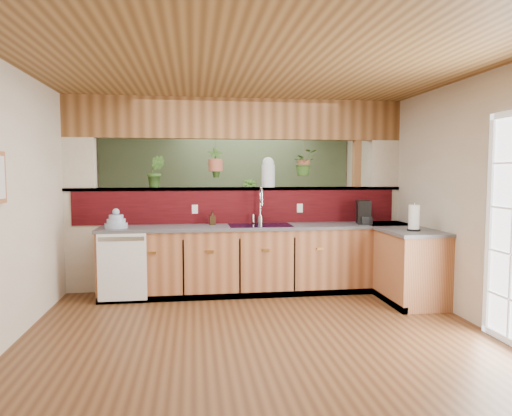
{
  "coord_description": "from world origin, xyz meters",
  "views": [
    {
      "loc": [
        -0.62,
        -4.93,
        1.59
      ],
      "look_at": [
        0.16,
        0.7,
        1.15
      ],
      "focal_mm": 32.0,
      "sensor_mm": 36.0,
      "label": 1
    }
  ],
  "objects": [
    {
      "name": "ground",
      "position": [
        0.0,
        0.0,
        0.0
      ],
      "size": [
        4.6,
        7.0,
        0.01
      ],
      "primitive_type": "cube",
      "color": "#523119",
      "rests_on": "ground"
    },
    {
      "name": "ceiling",
      "position": [
        0.0,
        0.0,
        2.6
      ],
      "size": [
        4.6,
        7.0,
        0.01
      ],
      "primitive_type": "cube",
      "color": "brown",
      "rests_on": "ground"
    },
    {
      "name": "wall_back",
      "position": [
        0.0,
        3.5,
        1.3
      ],
      "size": [
        4.6,
        0.02,
        2.6
      ],
      "primitive_type": "cube",
      "color": "beige",
      "rests_on": "ground"
    },
    {
      "name": "wall_front",
      "position": [
        0.0,
        -3.5,
        1.3
      ],
      "size": [
        4.6,
        0.02,
        2.6
      ],
      "primitive_type": "cube",
      "color": "beige",
      "rests_on": "ground"
    },
    {
      "name": "wall_left",
      "position": [
        -2.3,
        0.0,
        1.3
      ],
      "size": [
        0.02,
        7.0,
        2.6
      ],
      "primitive_type": "cube",
      "color": "beige",
      "rests_on": "ground"
    },
    {
      "name": "wall_right",
      "position": [
        2.3,
        0.0,
        1.3
      ],
      "size": [
        0.02,
        7.0,
        2.6
      ],
      "primitive_type": "cube",
      "color": "beige",
      "rests_on": "ground"
    },
    {
      "name": "pass_through_partition",
      "position": [
        0.03,
        1.35,
        1.19
      ],
      "size": [
        4.6,
        0.21,
        2.6
      ],
      "color": "beige",
      "rests_on": "ground"
    },
    {
      "name": "pass_through_ledge",
      "position": [
        0.0,
        1.35,
        1.37
      ],
      "size": [
        4.6,
        0.21,
        0.04
      ],
      "primitive_type": "cube",
      "color": "brown",
      "rests_on": "ground"
    },
    {
      "name": "header_beam",
      "position": [
        0.0,
        1.35,
        2.33
      ],
      "size": [
        4.6,
        0.15,
        0.55
      ],
      "primitive_type": "cube",
      "color": "brown",
      "rests_on": "ground"
    },
    {
      "name": "sage_backwall",
      "position": [
        0.0,
        3.48,
        1.3
      ],
      "size": [
        4.55,
        0.02,
        2.55
      ],
      "primitive_type": "cube",
      "color": "#4E6041",
      "rests_on": "ground"
    },
    {
      "name": "countertop",
      "position": [
        0.84,
        0.87,
        0.45
      ],
      "size": [
        4.14,
        1.52,
        0.9
      ],
      "color": "brown",
      "rests_on": "ground"
    },
    {
      "name": "dishwasher",
      "position": [
        -1.48,
        0.66,
        0.46
      ],
      "size": [
        0.58,
        0.03,
        0.82
      ],
      "color": "white",
      "rests_on": "ground"
    },
    {
      "name": "navy_sink",
      "position": [
        0.25,
        0.98,
        0.82
      ],
      "size": [
        0.82,
        0.5,
        0.18
      ],
      "color": "black",
      "rests_on": "countertop"
    },
    {
      "name": "faucet",
      "position": [
        0.28,
        1.13,
        1.17
      ],
      "size": [
        0.22,
        0.22,
        0.5
      ],
      "color": "#B7B7B2",
      "rests_on": "countertop"
    },
    {
      "name": "dish_stack",
      "position": [
        -1.58,
        0.92,
        0.98
      ],
      "size": [
        0.28,
        0.28,
        0.25
      ],
      "color": "#94A3BF",
      "rests_on": "countertop"
    },
    {
      "name": "soap_dispenser",
      "position": [
        -0.37,
        1.12,
        0.99
      ],
      "size": [
        0.09,
        0.09,
        0.18
      ],
      "primitive_type": "imported",
      "rotation": [
        0.0,
        0.0,
        0.08
      ],
      "color": "#382514",
      "rests_on": "countertop"
    },
    {
      "name": "coffee_maker",
      "position": [
        1.66,
        0.95,
        1.05
      ],
      "size": [
        0.17,
        0.28,
        0.32
      ],
      "rotation": [
        0.0,
        0.0,
        -0.24
      ],
      "color": "black",
      "rests_on": "countertop"
    },
    {
      "name": "paper_towel",
      "position": [
        1.98,
        0.16,
        1.05
      ],
      "size": [
        0.15,
        0.15,
        0.33
      ],
      "color": "black",
      "rests_on": "countertop"
    },
    {
      "name": "glass_jar",
      "position": [
        0.42,
        1.35,
        1.6
      ],
      "size": [
        0.19,
        0.19,
        0.42
      ],
      "color": "silver",
      "rests_on": "pass_through_ledge"
    },
    {
      "name": "ledge_plant_left",
      "position": [
        -1.12,
        1.35,
        1.6
      ],
      "size": [
        0.24,
        0.19,
        0.43
      ],
      "primitive_type": "imported",
      "rotation": [
        0.0,
        0.0,
        -0.02
      ],
      "color": "#2F551D",
      "rests_on": "pass_through_ledge"
    },
    {
      "name": "hanging_plant_a",
      "position": [
        -0.31,
        1.35,
        1.86
      ],
      "size": [
        0.25,
        0.19,
        0.54
      ],
      "color": "brown",
      "rests_on": "header_beam"
    },
    {
      "name": "hanging_plant_b",
      "position": [
        0.93,
        1.35,
        1.89
      ],
      "size": [
        0.39,
        0.36,
        0.48
      ],
      "color": "brown",
      "rests_on": "header_beam"
    },
    {
      "name": "shelving_console",
      "position": [
        -0.13,
        3.25,
        0.5
      ],
      "size": [
        1.36,
        0.46,
        0.89
      ],
      "primitive_type": "cube",
      "rotation": [
        0.0,
        0.0,
        -0.08
      ],
      "color": "black",
      "rests_on": "ground"
    },
    {
      "name": "shelf_plant_a",
      "position": [
        -0.65,
        3.25,
        1.13
      ],
      "size": [
        0.21,
        0.16,
        0.37
      ],
      "primitive_type": "imported",
      "rotation": [
        0.0,
        0.0,
        0.14
      ],
      "color": "#2F551D",
      "rests_on": "shelving_console"
    },
    {
      "name": "shelf_plant_b",
      "position": [
        0.38,
        3.25,
        1.21
      ],
      "size": [
        0.31,
        0.31,
        0.54
      ],
      "primitive_type": "imported",
      "rotation": [
        0.0,
        0.0,
        -0.04
      ],
      "color": "#2F551D",
      "rests_on": "shelving_console"
    },
    {
      "name": "floor_plant",
      "position": [
        0.82,
        2.18,
        0.34
      ],
      "size": [
        0.66,
        0.59,
        0.67
      ],
      "primitive_type": "imported",
      "rotation": [
        0.0,
        0.0,
        0.11
      ],
      "color": "#2F551D",
      "rests_on": "ground"
    }
  ]
}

